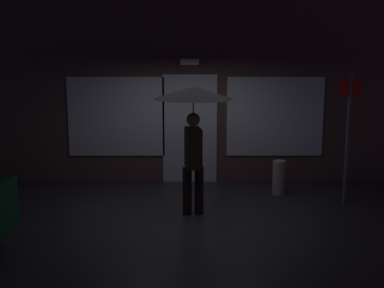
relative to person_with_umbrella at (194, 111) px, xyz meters
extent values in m
plane|color=#2D2D33|center=(-0.07, -0.09, -1.73)|extent=(18.00, 18.00, 0.00)
cube|color=brown|center=(-0.07, 2.26, 0.47)|extent=(9.83, 0.30, 4.41)
cube|color=white|center=(-0.07, 2.09, -0.63)|extent=(1.10, 0.04, 2.20)
cube|color=white|center=(-1.55, 2.09, -0.38)|extent=(1.95, 0.04, 1.60)
cube|color=white|center=(1.66, 2.09, -0.38)|extent=(1.95, 0.04, 1.60)
cube|color=white|center=(-0.07, 2.01, 0.72)|extent=(0.36, 0.16, 0.12)
cylinder|color=black|center=(-0.10, -0.01, -1.33)|extent=(0.15, 0.15, 0.80)
cylinder|color=black|center=(0.10, 0.01, -1.33)|extent=(0.15, 0.15, 0.80)
cube|color=black|center=(0.00, 0.00, -0.61)|extent=(0.30, 0.49, 0.65)
cube|color=silver|center=(0.13, -0.02, -0.61)|extent=(0.04, 0.14, 0.52)
cube|color=#721966|center=(0.13, -0.02, -0.63)|extent=(0.03, 0.05, 0.42)
sphere|color=tan|center=(0.00, 0.00, -0.14)|extent=(0.22, 0.22, 0.22)
cylinder|color=slate|center=(0.00, 0.00, -0.09)|extent=(0.02, 0.02, 0.97)
cone|color=black|center=(0.00, 0.00, 0.29)|extent=(1.28, 1.28, 0.20)
cylinder|color=#595B60|center=(2.69, 0.58, -0.58)|extent=(0.07, 0.07, 2.31)
cube|color=red|center=(2.69, 0.56, 0.32)|extent=(0.40, 0.02, 0.30)
cylinder|color=#B2A899|center=(1.62, 1.17, -1.41)|extent=(0.24, 0.24, 0.65)
camera|label=1|loc=(-0.02, -8.30, 1.05)|focal=48.56mm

